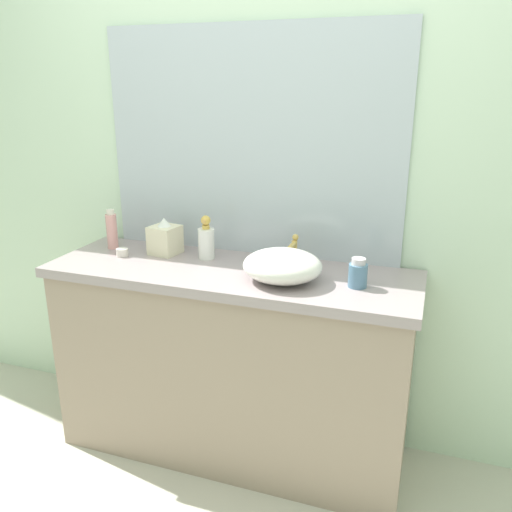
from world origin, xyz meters
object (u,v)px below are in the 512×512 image
Objects in this scene: lotion_bottle at (358,274)px; perfume_bottle at (112,230)px; sink_basin at (282,266)px; candle_jar at (122,252)px; tissue_box at (165,238)px; soap_dispenser at (206,241)px.

perfume_bottle is (-1.20, 0.13, 0.04)m from lotion_bottle.
perfume_bottle is at bearing 169.97° from sink_basin.
perfume_bottle is 0.16m from candle_jar.
tissue_box is at bearing 1.25° from perfume_bottle.
tissue_box is (-0.92, 0.14, 0.02)m from lotion_bottle.
lotion_bottle is at bearing -10.72° from soap_dispenser.
soap_dispenser is 0.50m from perfume_bottle.
soap_dispenser is 1.16× the size of tissue_box.
lotion_bottle is 2.13× the size of candle_jar.
tissue_box reaches higher than candle_jar.
lotion_bottle is 0.62× the size of perfume_bottle.
soap_dispenser reaches higher than candle_jar.
soap_dispenser is 3.62× the size of candle_jar.
sink_basin is 1.61× the size of soap_dispenser.
lotion_bottle is 1.09m from candle_jar.
candle_jar is (0.11, -0.09, -0.07)m from perfume_bottle.
lotion_bottle is (0.30, 0.03, -0.01)m from sink_basin.
lotion_bottle is at bearing 5.90° from sink_basin.
sink_basin is 0.44m from soap_dispenser.
soap_dispenser is 0.21m from tissue_box.
perfume_bottle is (-0.50, -0.00, 0.01)m from soap_dispenser.
soap_dispenser is 0.72m from lotion_bottle.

